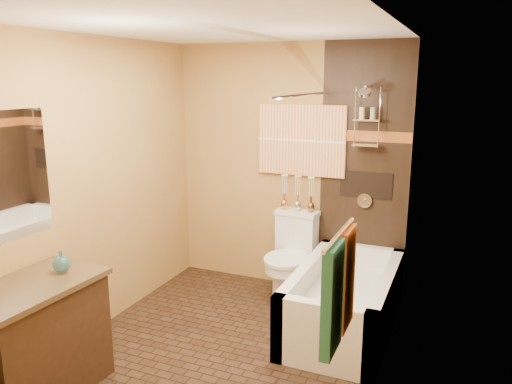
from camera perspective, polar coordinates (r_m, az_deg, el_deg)
The scene contains 22 objects.
floor at distance 4.23m, azimuth -3.70°, elevation -17.74°, with size 3.00×3.00×0.00m, color black.
wall_left at distance 4.42m, azimuth -18.00°, elevation 0.44°, with size 0.02×3.00×2.50m, color #A78840.
wall_right at distance 3.40m, azimuth 14.41°, elevation -3.00°, with size 0.02×3.00×2.50m, color #A78840.
wall_back at distance 5.10m, azimuth 3.68°, elevation 2.68°, with size 2.40×0.02×2.50m, color #A78840.
wall_front at distance 2.57m, azimuth -19.46°, elevation -8.56°, with size 2.40×0.02×2.50m, color #A78840.
ceiling at distance 3.65m, azimuth -4.30°, elevation 18.27°, with size 3.00×3.00×0.00m, color silver.
alcove_tile_back at distance 4.89m, azimuth 12.22°, elevation 1.97°, with size 0.85×0.01×2.50m, color black.
alcove_tile_right at distance 4.12m, azimuth 15.87°, elevation -0.30°, with size 0.01×1.50×2.50m, color black.
mosaic_band_back at distance 4.83m, azimuth 12.41°, elevation 6.26°, with size 0.85×0.01×0.10m, color brown.
mosaic_band_right at distance 4.05m, azimuth 16.06°, elevation 4.81°, with size 0.01×1.50×0.10m, color brown.
alcove_niche at distance 4.90m, azimuth 12.44°, elevation 0.78°, with size 0.50×0.01×0.25m, color black.
shower_fixtures at distance 4.72m, azimuth 12.50°, elevation 6.67°, with size 0.24×0.33×1.16m.
curtain_rod at distance 4.19m, azimuth 5.61°, elevation 11.00°, with size 0.03×0.03×1.55m, color silver.
towel_bar at distance 2.36m, azimuth 9.48°, elevation -4.77°, with size 0.02×0.02×0.55m, color silver.
towel_teal at distance 2.34m, azimuth 8.70°, elevation -12.03°, with size 0.05×0.22×0.52m, color #22716E.
towel_rust at distance 2.57m, azimuth 10.18°, elevation -9.71°, with size 0.05×0.22×0.52m, color #95491B.
sunset_painting at distance 4.99m, azimuth 5.21°, elevation 5.90°, with size 0.90×0.04×0.70m, color #D76132.
bathtub at distance 4.52m, azimuth 10.05°, elevation -12.65°, with size 0.80×1.50×0.55m.
toilet at distance 5.00m, azimuth 3.96°, elevation -7.31°, with size 0.45×0.65×0.85m.
vanity at distance 3.84m, azimuth -23.93°, elevation -15.26°, with size 0.62×0.96×0.83m.
teal_bottle at distance 3.77m, azimuth -21.36°, elevation -7.43°, with size 0.12×0.12×0.19m, color #24646E, non-canonical shape.
bud_vases at distance 5.00m, azimuth 4.79°, elevation -0.03°, with size 0.36×0.07×0.35m.
Camera 1 is at (1.66, -3.24, 2.16)m, focal length 35.00 mm.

